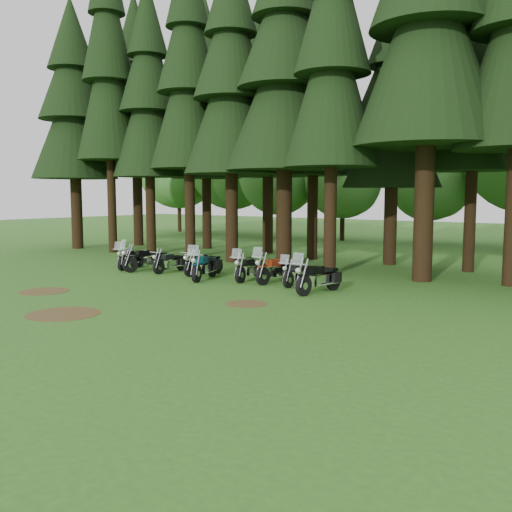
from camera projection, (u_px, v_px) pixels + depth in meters
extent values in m
plane|color=#2C5F1F|center=(141.00, 292.00, 20.91)|extent=(120.00, 120.00, 0.00)
cylinder|color=black|center=(77.00, 207.00, 37.57)|extent=(0.73, 0.73, 5.51)
cone|color=black|center=(74.00, 125.00, 37.00)|extent=(5.49, 5.49, 6.89)
cone|color=black|center=(72.00, 74.00, 36.64)|extent=(4.39, 4.39, 5.82)
cone|color=black|center=(71.00, 32.00, 36.36)|extent=(3.07, 3.07, 4.59)
cylinder|color=black|center=(112.00, 197.00, 34.96)|extent=(0.52, 0.52, 6.77)
cone|color=black|center=(109.00, 89.00, 34.26)|extent=(3.92, 3.92, 8.47)
cone|color=black|center=(107.00, 20.00, 33.83)|extent=(3.14, 3.14, 7.15)
cylinder|color=black|center=(151.00, 208.00, 34.23)|extent=(0.58, 0.58, 5.53)
cone|color=black|center=(149.00, 118.00, 33.66)|extent=(4.32, 4.32, 6.91)
cone|color=black|center=(148.00, 61.00, 33.30)|extent=(3.46, 3.46, 5.83)
cone|color=black|center=(147.00, 15.00, 33.02)|extent=(2.42, 2.42, 4.61)
cylinder|color=black|center=(190.00, 205.00, 31.91)|extent=(0.58, 0.58, 5.99)
cone|color=black|center=(189.00, 100.00, 31.29)|extent=(4.32, 4.32, 7.49)
cone|color=black|center=(188.00, 33.00, 30.90)|extent=(3.45, 3.45, 6.32)
cylinder|color=black|center=(232.00, 209.00, 30.04)|extent=(0.66, 0.66, 5.57)
cone|color=black|center=(231.00, 106.00, 29.46)|extent=(4.95, 4.95, 6.96)
cone|color=black|center=(231.00, 40.00, 29.11)|extent=(3.96, 3.96, 5.87)
cylinder|color=black|center=(284.00, 209.00, 28.14)|extent=(0.77, 0.77, 5.70)
cone|color=black|center=(285.00, 96.00, 27.55)|extent=(5.81, 5.81, 7.12)
cone|color=black|center=(285.00, 24.00, 27.19)|extent=(4.65, 4.65, 6.01)
cylinder|color=black|center=(330.00, 211.00, 25.03)|extent=(0.55, 0.55, 5.71)
cone|color=black|center=(332.00, 83.00, 24.44)|extent=(4.15, 4.15, 7.14)
cone|color=black|center=(333.00, 1.00, 24.07)|extent=(3.32, 3.32, 6.03)
cylinder|color=black|center=(424.00, 201.00, 23.27)|extent=(0.80, 0.80, 6.62)
cone|color=black|center=(429.00, 40.00, 22.58)|extent=(5.98, 5.98, 8.27)
cylinder|color=black|center=(138.00, 203.00, 39.84)|extent=(0.67, 0.67, 5.87)
cone|color=black|center=(136.00, 122.00, 39.23)|extent=(5.00, 5.00, 7.33)
cone|color=black|center=(135.00, 70.00, 38.86)|extent=(4.00, 4.00, 6.19)
cone|color=black|center=(134.00, 28.00, 38.56)|extent=(2.80, 2.80, 4.89)
cylinder|color=black|center=(207.00, 207.00, 37.56)|extent=(0.60, 0.60, 5.53)
cone|color=black|center=(206.00, 125.00, 36.98)|extent=(4.52, 4.52, 6.91)
cone|color=black|center=(206.00, 73.00, 36.63)|extent=(3.62, 3.62, 5.83)
cone|color=black|center=(205.00, 31.00, 36.35)|extent=(2.53, 2.53, 4.61)
cylinder|color=black|center=(268.00, 207.00, 34.74)|extent=(0.65, 0.65, 5.55)
cone|color=black|center=(268.00, 118.00, 34.16)|extent=(4.85, 4.85, 6.94)
cone|color=black|center=(268.00, 62.00, 33.81)|extent=(3.88, 3.88, 5.86)
cone|color=black|center=(268.00, 16.00, 33.53)|extent=(2.72, 2.72, 4.63)
cylinder|color=black|center=(312.00, 209.00, 31.22)|extent=(0.58, 0.58, 5.52)
cone|color=black|center=(313.00, 111.00, 30.64)|extent=(4.35, 4.35, 6.90)
cone|color=black|center=(314.00, 48.00, 30.29)|extent=(3.48, 3.48, 5.83)
cylinder|color=black|center=(390.00, 219.00, 28.92)|extent=(0.66, 0.66, 4.70)
cone|color=black|center=(393.00, 128.00, 28.43)|extent=(4.94, 4.94, 5.87)
cone|color=black|center=(394.00, 71.00, 28.13)|extent=(3.95, 3.95, 4.96)
cone|color=black|center=(395.00, 25.00, 27.90)|extent=(2.77, 2.77, 3.91)
cylinder|color=black|center=(470.00, 212.00, 26.19)|extent=(0.53, 0.53, 5.56)
cone|color=black|center=(475.00, 93.00, 25.62)|extent=(3.94, 3.94, 6.95)
cone|color=black|center=(478.00, 17.00, 25.26)|extent=(3.15, 3.15, 5.87)
cylinder|color=black|center=(179.00, 214.00, 54.37)|extent=(0.36, 0.36, 3.33)
sphere|color=#396F2E|center=(179.00, 167.00, 53.89)|extent=(7.78, 7.78, 7.78)
sphere|color=#396F2E|center=(183.00, 175.00, 52.48)|extent=(5.55, 5.55, 5.55)
cylinder|color=black|center=(233.00, 216.00, 51.18)|extent=(0.36, 0.36, 3.29)
sphere|color=#396F2E|center=(233.00, 166.00, 50.71)|extent=(7.69, 7.69, 7.69)
sphere|color=#396F2E|center=(238.00, 174.00, 49.31)|extent=(5.49, 5.49, 5.49)
cylinder|color=black|center=(278.00, 221.00, 47.10)|extent=(0.36, 0.36, 2.80)
sphere|color=#396F2E|center=(278.00, 175.00, 46.70)|extent=(6.53, 6.53, 6.53)
sphere|color=#396F2E|center=(285.00, 183.00, 45.51)|extent=(4.67, 4.67, 4.67)
cylinder|color=black|center=(342.00, 224.00, 44.01)|extent=(0.36, 0.36, 2.55)
sphere|color=#396F2E|center=(343.00, 180.00, 43.64)|extent=(5.95, 5.95, 5.95)
sphere|color=#396F2E|center=(351.00, 187.00, 42.56)|extent=(4.25, 4.25, 4.25)
cylinder|color=black|center=(428.00, 227.00, 41.27)|extent=(0.36, 0.36, 2.47)
sphere|color=#396F2E|center=(429.00, 181.00, 40.92)|extent=(5.76, 5.76, 5.76)
sphere|color=#396F2E|center=(440.00, 189.00, 39.87)|extent=(4.12, 4.12, 4.12)
cylinder|color=#4C3D1E|center=(44.00, 291.00, 21.07)|extent=(1.80, 1.80, 0.01)
cylinder|color=#4C3D1E|center=(246.00, 304.00, 18.67)|extent=(1.40, 1.40, 0.01)
cylinder|color=#4C3D1E|center=(63.00, 314.00, 17.11)|extent=(2.20, 2.20, 0.01)
cylinder|color=black|center=(122.00, 264.00, 26.70)|extent=(0.33, 0.66, 0.65)
cylinder|color=black|center=(139.00, 260.00, 28.14)|extent=(0.33, 0.66, 0.65)
cube|color=silver|center=(131.00, 260.00, 27.45)|extent=(0.47, 0.74, 0.33)
cube|color=black|center=(129.00, 253.00, 27.20)|extent=(0.45, 0.61, 0.24)
cube|color=black|center=(134.00, 253.00, 27.63)|extent=(0.45, 0.61, 0.12)
cube|color=silver|center=(118.00, 246.00, 26.32)|extent=(0.43, 0.25, 0.39)
cylinder|color=black|center=(130.00, 265.00, 26.10)|extent=(0.35, 0.73, 0.72)
cylinder|color=black|center=(163.00, 262.00, 27.11)|extent=(0.35, 0.73, 0.72)
cube|color=silver|center=(148.00, 261.00, 26.63)|extent=(0.51, 0.82, 0.37)
cube|color=black|center=(143.00, 253.00, 26.44)|extent=(0.48, 0.67, 0.26)
cube|color=black|center=(153.00, 254.00, 26.74)|extent=(0.48, 0.67, 0.13)
cube|color=silver|center=(123.00, 244.00, 25.80)|extent=(0.48, 0.26, 0.43)
cylinder|color=black|center=(159.00, 267.00, 25.58)|extent=(0.14, 0.63, 0.63)
cylinder|color=black|center=(182.00, 264.00, 26.75)|extent=(0.14, 0.63, 0.63)
cube|color=silver|center=(171.00, 264.00, 26.19)|extent=(0.27, 0.67, 0.32)
cube|color=black|center=(168.00, 257.00, 25.98)|extent=(0.29, 0.53, 0.23)
cube|color=black|center=(175.00, 257.00, 26.33)|extent=(0.29, 0.53, 0.11)
cylinder|color=black|center=(190.00, 269.00, 24.74)|extent=(0.21, 0.68, 0.67)
cylinder|color=black|center=(217.00, 266.00, 25.91)|extent=(0.21, 0.68, 0.67)
cube|color=silver|center=(205.00, 265.00, 25.35)|extent=(0.36, 0.74, 0.35)
cube|color=black|center=(201.00, 258.00, 25.14)|extent=(0.36, 0.59, 0.24)
cube|color=black|center=(208.00, 258.00, 25.49)|extent=(0.36, 0.59, 0.12)
cylinder|color=black|center=(197.00, 274.00, 23.15)|extent=(0.38, 0.74, 0.73)
cylinder|color=black|center=(212.00, 268.00, 24.77)|extent=(0.38, 0.74, 0.73)
cube|color=silver|center=(205.00, 268.00, 24.00)|extent=(0.54, 0.83, 0.38)
cube|color=navy|center=(203.00, 260.00, 23.72)|extent=(0.51, 0.68, 0.26)
cube|color=black|center=(207.00, 259.00, 24.21)|extent=(0.51, 0.68, 0.13)
cube|color=silver|center=(193.00, 250.00, 22.73)|extent=(0.48, 0.28, 0.44)
cylinder|color=black|center=(240.00, 275.00, 22.99)|extent=(0.23, 0.68, 0.67)
cylinder|color=black|center=(259.00, 270.00, 24.36)|extent=(0.23, 0.68, 0.67)
cube|color=silver|center=(250.00, 270.00, 23.71)|extent=(0.38, 0.74, 0.34)
cube|color=black|center=(248.00, 262.00, 23.47)|extent=(0.38, 0.59, 0.24)
cube|color=black|center=(253.00, 262.00, 23.88)|extent=(0.38, 0.59, 0.12)
cube|color=silver|center=(237.00, 253.00, 22.63)|extent=(0.44, 0.18, 0.40)
cylinder|color=black|center=(263.00, 276.00, 22.51)|extent=(0.25, 0.73, 0.71)
cylinder|color=black|center=(290.00, 272.00, 23.71)|extent=(0.25, 0.73, 0.71)
cube|color=silver|center=(278.00, 271.00, 23.13)|extent=(0.40, 0.79, 0.37)
cube|color=#A83116|center=(274.00, 263.00, 22.91)|extent=(0.40, 0.63, 0.26)
cube|color=black|center=(282.00, 263.00, 23.28)|extent=(0.40, 0.63, 0.13)
cube|color=silver|center=(257.00, 253.00, 22.17)|extent=(0.47, 0.20, 0.43)
cylinder|color=black|center=(288.00, 280.00, 21.83)|extent=(0.13, 0.61, 0.61)
cylinder|color=black|center=(308.00, 276.00, 22.98)|extent=(0.13, 0.61, 0.61)
cube|color=silver|center=(299.00, 276.00, 22.43)|extent=(0.26, 0.65, 0.31)
cube|color=black|center=(296.00, 268.00, 22.23)|extent=(0.28, 0.51, 0.22)
cube|color=black|center=(302.00, 268.00, 22.57)|extent=(0.28, 0.51, 0.11)
cube|color=silver|center=(285.00, 259.00, 21.52)|extent=(0.39, 0.12, 0.37)
cylinder|color=black|center=(304.00, 286.00, 20.08)|extent=(0.26, 0.74, 0.73)
cylinder|color=black|center=(333.00, 281.00, 21.29)|extent=(0.26, 0.74, 0.73)
cube|color=silver|center=(320.00, 280.00, 20.71)|extent=(0.42, 0.81, 0.38)
cube|color=black|center=(316.00, 270.00, 20.49)|extent=(0.42, 0.65, 0.27)
cube|color=black|center=(324.00, 270.00, 20.85)|extent=(0.42, 0.65, 0.13)
cube|color=silver|center=(298.00, 259.00, 19.74)|extent=(0.48, 0.21, 0.44)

